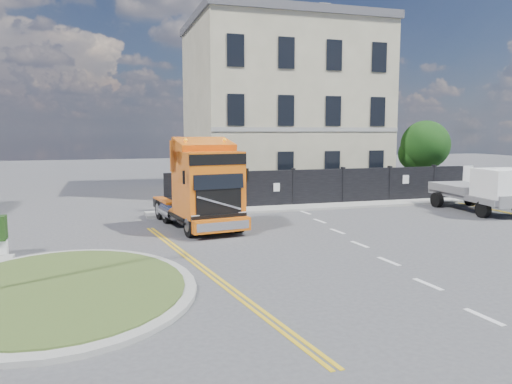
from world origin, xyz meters
name	(u,v)px	position (x,y,z in m)	size (l,w,h in m)	color
ground	(280,248)	(0.00, 0.00, 0.00)	(120.00, 120.00, 0.00)	#424244
traffic_island	(62,289)	(-7.00, -3.00, 0.08)	(6.80, 6.80, 0.17)	gray
hoarding_fence	(335,187)	(6.55, 9.00, 1.00)	(18.80, 0.25, 2.00)	black
georgian_building	(281,107)	(6.00, 16.50, 5.77)	(12.30, 10.30, 12.80)	beige
tree	(423,147)	(14.38, 12.10, 3.05)	(3.20, 3.20, 4.80)	#382619
pavement_far	(333,206)	(6.00, 8.10, 0.06)	(20.00, 1.60, 0.12)	gray
truck	(203,190)	(-1.93, 4.12, 1.67)	(3.22, 6.48, 3.72)	black
flatbed_pickup	(492,190)	(12.43, 3.61, 1.24)	(2.66, 5.69, 2.30)	slate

